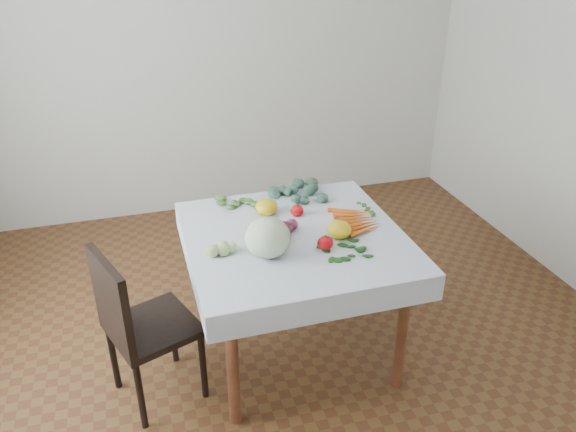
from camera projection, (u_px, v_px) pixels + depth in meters
name	position (u px, v px, depth m)	size (l,w,h in m)	color
ground	(294.00, 347.00, 3.29)	(4.00, 4.00, 0.00)	brown
back_wall	(220.00, 47.00, 4.37)	(4.00, 0.04, 2.70)	silver
table	(295.00, 251.00, 2.99)	(1.00, 1.00, 0.75)	brown
tablecloth	(295.00, 235.00, 2.94)	(1.12, 1.12, 0.01)	white
chair	(136.00, 321.00, 2.71)	(0.51, 0.51, 0.88)	black
cabbage	(268.00, 238.00, 2.71)	(0.22, 0.22, 0.20)	beige
tomato_a	(280.00, 235.00, 2.86)	(0.09, 0.09, 0.08)	red
tomato_b	(297.00, 211.00, 3.12)	(0.07, 0.07, 0.06)	red
tomato_c	(268.00, 244.00, 2.79)	(0.08, 0.08, 0.07)	red
tomato_d	(325.00, 243.00, 2.80)	(0.08, 0.08, 0.07)	red
heirloom_back	(266.00, 207.00, 3.13)	(0.13, 0.13, 0.09)	yellow
heirloom_front	(339.00, 230.00, 2.90)	(0.13, 0.13, 0.09)	yellow
onion_a	(285.00, 228.00, 2.93)	(0.09, 0.09, 0.07)	#551833
onion_b	(292.00, 224.00, 2.98)	(0.07, 0.07, 0.06)	#551833
tomatillo_cluster	(226.00, 250.00, 2.76)	(0.17, 0.11, 0.05)	#B4D77C
carrot_bunch	(357.00, 220.00, 3.06)	(0.22, 0.34, 0.03)	orange
kale_bunch	(293.00, 194.00, 3.34)	(0.30, 0.30, 0.04)	#3D6452
basil_bunch	(344.00, 250.00, 2.79)	(0.25, 0.18, 0.01)	#1E531A
dill_bunch	(238.00, 202.00, 3.26)	(0.21, 0.21, 0.02)	#4E7C38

